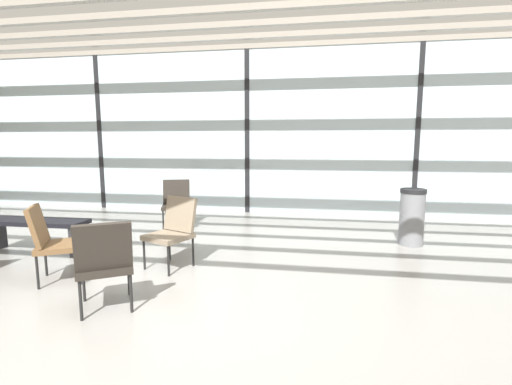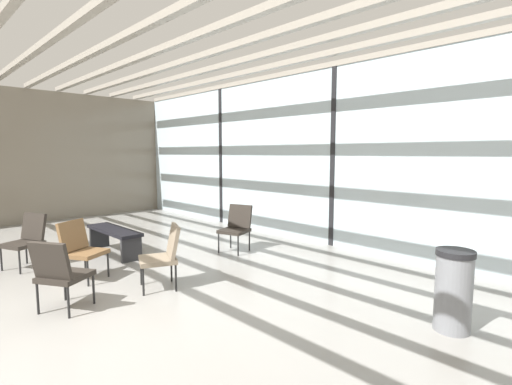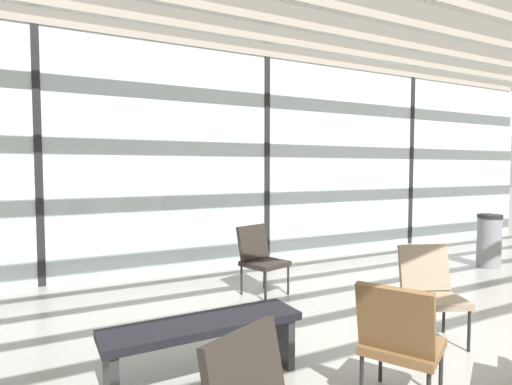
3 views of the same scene
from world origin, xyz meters
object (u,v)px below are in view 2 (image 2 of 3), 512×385
lounge_chair_2 (80,246)px  parked_airplane (412,143)px  lounge_chair_4 (27,237)px  waiting_bench (114,234)px  lounge_chair_0 (59,271)px  lounge_chair_3 (237,225)px  trash_bin (453,290)px  lounge_chair_1 (164,252)px

lounge_chair_2 → parked_airplane: bearing=-35.3°
lounge_chair_4 → waiting_bench: lounge_chair_4 is taller
lounge_chair_0 → lounge_chair_3: size_ratio=1.00×
parked_airplane → lounge_chair_0: bearing=-90.1°
lounge_chair_0 → trash_bin: lounge_chair_0 is taller
lounge_chair_3 → trash_bin: bearing=-24.6°
lounge_chair_4 → waiting_bench: 1.36m
lounge_chair_3 → trash_bin: size_ratio=1.01×
parked_airplane → lounge_chair_3: 6.46m
parked_airplane → lounge_chair_4: 9.72m
lounge_chair_4 → lounge_chair_0: bearing=-28.3°
waiting_bench → trash_bin: 5.52m
parked_airplane → lounge_chair_3: size_ratio=12.66×
lounge_chair_1 → lounge_chair_4: (-2.36, -1.11, 0.00)m
lounge_chair_3 → lounge_chair_4: same height
waiting_bench → trash_bin: size_ratio=1.75×
lounge_chair_0 → lounge_chair_3: same height
lounge_chair_2 → lounge_chair_3: same height
lounge_chair_1 → trash_bin: (3.21, 1.51, -0.06)m
parked_airplane → trash_bin: bearing=-63.5°
lounge_chair_0 → lounge_chair_2: bearing=-61.3°
lounge_chair_3 → waiting_bench: lounge_chair_3 is taller
parked_airplane → lounge_chair_1: (0.13, -8.20, -1.66)m
lounge_chair_3 → waiting_bench: size_ratio=0.58×
lounge_chair_4 → trash_bin: (5.57, 2.62, -0.06)m
lounge_chair_0 → trash_bin: size_ratio=1.01×
lounge_chair_0 → trash_bin: 4.36m
parked_airplane → lounge_chair_3: parked_airplane is taller
lounge_chair_2 → trash_bin: bearing=-91.8°
lounge_chair_2 → lounge_chair_3: (0.39, 2.69, 0.00)m
lounge_chair_2 → waiting_bench: bearing=18.7°
waiting_bench → trash_bin: trash_bin is taller
lounge_chair_1 → waiting_bench: bearing=-162.6°
parked_airplane → lounge_chair_0: parked_airplane is taller
lounge_chair_0 → lounge_chair_4: size_ratio=1.00×
lounge_chair_0 → lounge_chair_4: bearing=-35.8°
lounge_chair_1 → lounge_chair_2: (-1.14, -0.71, 0.00)m
lounge_chair_1 → lounge_chair_4: bearing=-131.4°
parked_airplane → lounge_chair_0: (-0.01, -9.48, -1.66)m
lounge_chair_1 → waiting_bench: 2.18m
lounge_chair_4 → lounge_chair_3: bearing=38.7°
waiting_bench → lounge_chair_4: bearing=-99.1°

